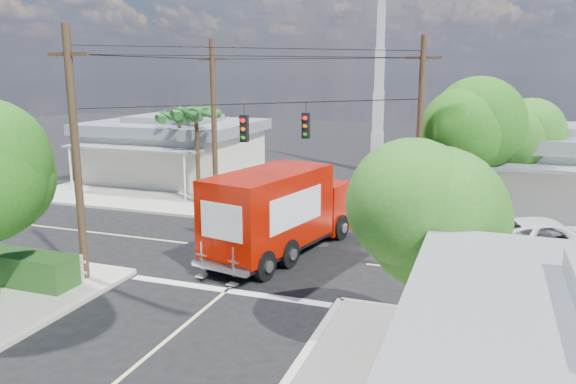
% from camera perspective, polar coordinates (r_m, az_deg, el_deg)
% --- Properties ---
extents(ground, '(120.00, 120.00, 0.00)m').
position_cam_1_polar(ground, '(23.56, -1.65, -6.22)').
color(ground, black).
rests_on(ground, ground).
extents(sidewalk_ne, '(14.12, 14.12, 0.14)m').
position_cam_1_polar(sidewalk_ne, '(32.63, 23.95, -1.89)').
color(sidewalk_ne, gray).
rests_on(sidewalk_ne, ground).
extents(sidewalk_nw, '(14.12, 14.12, 0.14)m').
position_cam_1_polar(sidewalk_nw, '(37.69, -11.08, 0.76)').
color(sidewalk_nw, gray).
rests_on(sidewalk_nw, ground).
extents(road_markings, '(32.00, 32.00, 0.01)m').
position_cam_1_polar(road_markings, '(22.27, -3.04, -7.34)').
color(road_markings, beige).
rests_on(road_markings, ground).
extents(building_ne, '(11.80, 10.20, 4.50)m').
position_cam_1_polar(building_ne, '(33.43, 26.93, 2.10)').
color(building_ne, silver).
rests_on(building_ne, sidewalk_ne).
extents(building_nw, '(10.80, 10.20, 4.30)m').
position_cam_1_polar(building_nw, '(39.24, -11.44, 4.39)').
color(building_nw, beige).
rests_on(building_nw, sidewalk_nw).
extents(radio_tower, '(0.80, 0.80, 17.00)m').
position_cam_1_polar(radio_tower, '(41.54, 9.20, 9.65)').
color(radio_tower, silver).
rests_on(radio_tower, ground).
extents(tree_ne_front, '(4.21, 4.14, 6.66)m').
position_cam_1_polar(tree_ne_front, '(27.69, 17.75, 6.10)').
color(tree_ne_front, '#422D1C').
rests_on(tree_ne_front, sidewalk_ne).
extents(tree_ne_back, '(3.77, 3.66, 5.82)m').
position_cam_1_polar(tree_ne_back, '(29.97, 22.83, 5.04)').
color(tree_ne_back, '#422D1C').
rests_on(tree_ne_back, sidewalk_ne).
extents(tree_se, '(3.67, 3.54, 5.62)m').
position_cam_1_polar(tree_se, '(14.02, 14.37, -2.35)').
color(tree_se, '#422D1C').
rests_on(tree_se, sidewalk_se).
extents(palm_nw_front, '(3.01, 3.08, 5.59)m').
position_cam_1_polar(palm_nw_front, '(32.42, -9.32, 7.85)').
color(palm_nw_front, '#422D1C').
rests_on(palm_nw_front, sidewalk_nw).
extents(palm_nw_back, '(3.01, 3.08, 5.19)m').
position_cam_1_polar(palm_nw_back, '(34.74, -11.01, 7.47)').
color(palm_nw_back, '#422D1C').
rests_on(palm_nw_back, sidewalk_nw).
extents(utility_poles, '(12.00, 10.68, 9.00)m').
position_cam_1_polar(utility_poles, '(24.58, -3.81, 5.72)').
color(utility_poles, '#473321').
rests_on(utility_poles, ground).
extents(picket_fence, '(5.94, 0.06, 1.00)m').
position_cam_1_polar(picket_fence, '(23.07, -25.59, -6.11)').
color(picket_fence, silver).
rests_on(picket_fence, sidewalk_sw).
extents(vending_boxes, '(1.90, 0.50, 1.10)m').
position_cam_1_polar(vending_boxes, '(27.88, 15.70, -2.26)').
color(vending_boxes, red).
rests_on(vending_boxes, sidewalk_ne).
extents(delivery_truck, '(4.21, 8.61, 3.58)m').
position_cam_1_polar(delivery_truck, '(22.96, -0.86, -1.98)').
color(delivery_truck, black).
rests_on(delivery_truck, ground).
extents(parked_car, '(6.61, 4.47, 1.68)m').
position_cam_1_polar(parked_car, '(24.69, 25.07, -4.50)').
color(parked_car, silver).
rests_on(parked_car, ground).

